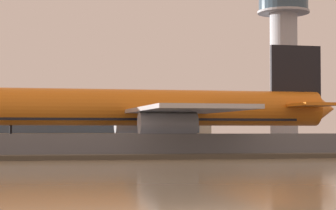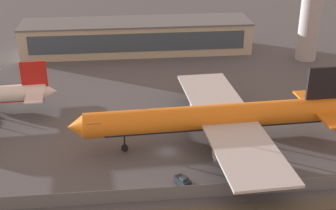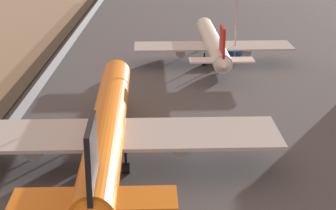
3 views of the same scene
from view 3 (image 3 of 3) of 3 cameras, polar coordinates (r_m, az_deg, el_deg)
name	(u,v)px [view 3 (image 3 of 3)]	position (r m, az deg, el deg)	size (l,w,h in m)	color
ground_plane	(104,136)	(94.49, -6.49, -3.15)	(500.00, 500.00, 0.00)	#4C4C51
perimeter_fence	(8,128)	(97.28, -15.92, -2.28)	(280.00, 0.10, 2.64)	slate
cargo_jet_orange	(108,128)	(82.26, -6.16, -2.29)	(57.93, 50.13, 15.62)	orange
passenger_jet_white_red	(213,43)	(134.89, 4.55, 6.27)	(43.83, 37.67, 12.57)	white
baggage_tug	(31,135)	(95.09, -13.76, -2.94)	(2.94, 3.58, 1.80)	#1E2328
ops_van	(232,51)	(141.99, 6.54, 5.45)	(3.86, 5.61, 2.48)	#19519E
apron_light_mast_apron_west	(236,16)	(131.96, 6.95, 8.98)	(3.20, 0.40, 21.02)	#A8A8AD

